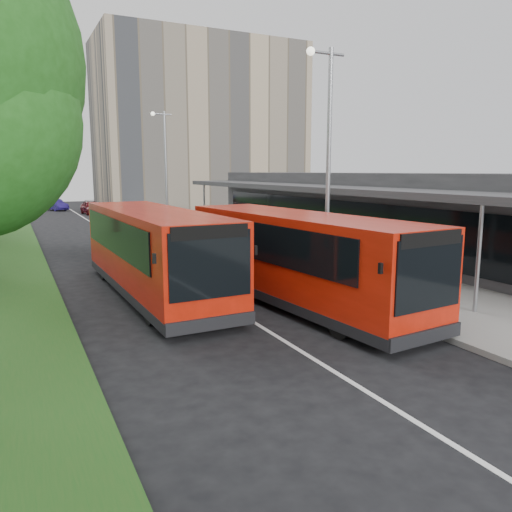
{
  "coord_description": "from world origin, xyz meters",
  "views": [
    {
      "loc": [
        -5.75,
        -12.58,
        4.1
      ],
      "look_at": [
        0.96,
        1.08,
        1.5
      ],
      "focal_mm": 35.0,
      "sensor_mm": 36.0,
      "label": 1
    }
  ],
  "objects": [
    {
      "name": "lane_centre_line",
      "position": [
        0.0,
        15.0,
        0.01
      ],
      "size": [
        0.12,
        70.0,
        0.01
      ],
      "primitive_type": "cube",
      "color": "silver",
      "rests_on": "ground"
    },
    {
      "name": "kerb_dashes",
      "position": [
        3.3,
        19.0,
        0.01
      ],
      "size": [
        0.12,
        56.0,
        0.01
      ],
      "color": "silver",
      "rests_on": "ground"
    },
    {
      "name": "bus_second",
      "position": [
        -1.63,
        3.53,
        1.46
      ],
      "size": [
        2.82,
        10.13,
        2.85
      ],
      "rotation": [
        0.0,
        0.0,
        0.02
      ],
      "color": "red",
      "rests_on": "ground"
    },
    {
      "name": "pavement",
      "position": [
        6.0,
        20.0,
        0.07
      ],
      "size": [
        5.0,
        80.0,
        0.15
      ],
      "primitive_type": "cube",
      "color": "gray",
      "rests_on": "ground"
    },
    {
      "name": "litter_bin",
      "position": [
        5.26,
        9.12,
        0.61
      ],
      "size": [
        0.65,
        0.65,
        0.91
      ],
      "primitive_type": "cylinder",
      "rotation": [
        0.0,
        0.0,
        0.34
      ],
      "color": "#351D15",
      "rests_on": "pavement"
    },
    {
      "name": "bus_main",
      "position": [
        2.06,
        0.39,
        1.44
      ],
      "size": [
        3.42,
        10.12,
        2.81
      ],
      "rotation": [
        0.0,
        0.0,
        0.09
      ],
      "color": "red",
      "rests_on": "ground"
    },
    {
      "name": "lamp_post_near",
      "position": [
        4.12,
        2.0,
        4.72
      ],
      "size": [
        1.44,
        0.28,
        8.0
      ],
      "color": "gray",
      "rests_on": "pavement"
    },
    {
      "name": "car_near",
      "position": [
        1.21,
        37.46,
        0.66
      ],
      "size": [
        1.87,
        3.97,
        1.31
      ],
      "primitive_type": "imported",
      "rotation": [
        0.0,
        0.0,
        0.09
      ],
      "color": "#520B10",
      "rests_on": "ground"
    },
    {
      "name": "station_building",
      "position": [
        10.86,
        8.0,
        2.04
      ],
      "size": [
        7.7,
        26.0,
        4.0
      ],
      "color": "#2B2B2D",
      "rests_on": "ground"
    },
    {
      "name": "ground",
      "position": [
        0.0,
        0.0,
        0.0
      ],
      "size": [
        120.0,
        120.0,
        0.0
      ],
      "primitive_type": "plane",
      "color": "black",
      "rests_on": "ground"
    },
    {
      "name": "bollard",
      "position": [
        4.82,
        18.61,
        0.72
      ],
      "size": [
        0.24,
        0.24,
        1.15
      ],
      "primitive_type": "cylinder",
      "rotation": [
        0.0,
        0.0,
        -0.36
      ],
      "color": "yellow",
      "rests_on": "pavement"
    },
    {
      "name": "lamp_post_far",
      "position": [
        4.12,
        22.0,
        4.72
      ],
      "size": [
        1.44,
        0.28,
        8.0
      ],
      "color": "gray",
      "rests_on": "pavement"
    },
    {
      "name": "office_block",
      "position": [
        14.0,
        42.0,
        9.0
      ],
      "size": [
        22.0,
        12.0,
        18.0
      ],
      "primitive_type": "cube",
      "color": "tan",
      "rests_on": "ground"
    },
    {
      "name": "car_far",
      "position": [
        -1.51,
        43.9,
        0.58
      ],
      "size": [
        2.48,
        3.75,
        1.17
      ],
      "primitive_type": "imported",
      "rotation": [
        0.0,
        0.0,
        0.39
      ],
      "color": "navy",
      "rests_on": "ground"
    }
  ]
}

